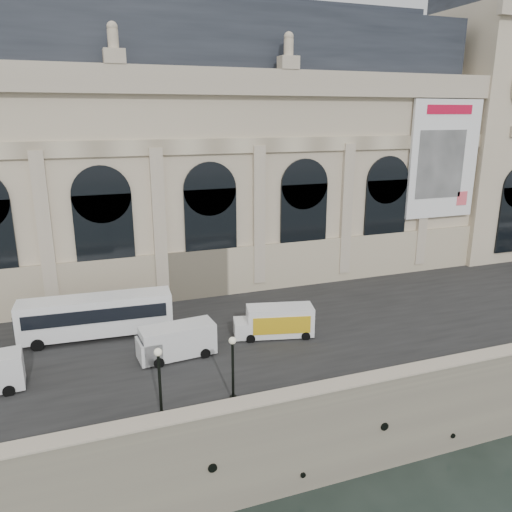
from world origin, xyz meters
The scene contains 11 objects.
ground centered at (0.00, 0.00, 0.00)m, with size 260.00×260.00×0.00m, color black.
quay centered at (0.00, 35.00, 3.00)m, with size 160.00×70.00×6.00m, color gray.
street centered at (0.00, 14.00, 6.03)m, with size 160.00×24.00×0.06m, color #2D2D2D.
parapet centered at (0.00, 0.60, 6.62)m, with size 160.00×1.40×1.21m.
museum centered at (-5.98, 30.86, 19.72)m, with size 69.00×18.70×29.10m.
clock_pavilion centered at (34.00, 27.93, 23.42)m, with size 13.00×14.72×36.70m.
bus_left centered at (-15.47, 15.71, 8.01)m, with size 12.29×3.46×3.58m.
van_c centered at (-10.25, 10.02, 7.32)m, with size 5.96×2.80×2.58m.
box_truck centered at (-1.54, 10.92, 7.33)m, with size 6.83×3.55×2.63m.
lamp_left centered at (-12.47, 2.37, 8.35)m, with size 0.48×0.48×4.73m.
lamp_right centered at (-7.83, 2.63, 8.28)m, with size 0.47×0.47×4.58m.
Camera 1 is at (-16.13, -24.51, 23.88)m, focal length 35.00 mm.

